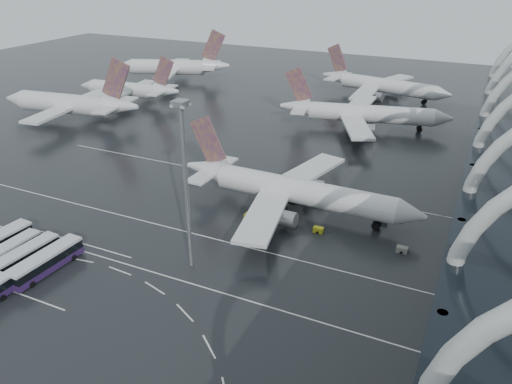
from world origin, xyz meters
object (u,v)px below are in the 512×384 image
at_px(bus_row_near_d, 46,262).
at_px(gse_cart_belly_b, 382,218).
at_px(airliner_gate_c, 381,86).
at_px(jet_remote_west, 72,104).
at_px(jet_remote_mid, 130,90).
at_px(airliner_gate_b, 361,114).
at_px(jet_remote_far, 175,67).
at_px(bus_row_near_c, 25,256).
at_px(gse_cart_belly_c, 250,217).
at_px(gse_cart_belly_d, 402,249).
at_px(bus_row_near_b, 8,252).
at_px(gse_cart_belly_e, 343,204).
at_px(airliner_main, 292,191).
at_px(gse_cart_belly_a, 318,230).
at_px(floodlight_mast, 185,167).

relative_size(bus_row_near_d, gse_cart_belly_b, 6.35).
bearing_deg(airliner_gate_c, jet_remote_west, -128.63).
xyz_separation_m(jet_remote_mid, gse_cart_belly_b, (101.90, -50.05, -3.93)).
bearing_deg(gse_cart_belly_b, airliner_gate_b, 108.90).
distance_m(jet_remote_far, bus_row_near_c, 139.33).
bearing_deg(gse_cart_belly_c, airliner_gate_b, 85.85).
height_order(bus_row_near_d, gse_cart_belly_d, bus_row_near_d).
bearing_deg(jet_remote_far, gse_cart_belly_b, 120.52).
bearing_deg(bus_row_near_b, gse_cart_belly_b, -51.85).
bearing_deg(jet_remote_west, jet_remote_mid, -103.07).
distance_m(jet_remote_far, gse_cart_belly_e, 128.51).
xyz_separation_m(bus_row_near_c, gse_cart_belly_c, (28.37, 30.80, -1.03)).
xyz_separation_m(airliner_gate_b, gse_cart_belly_d, (25.12, -66.67, -3.98)).
relative_size(airliner_gate_b, bus_row_near_d, 3.69).
bearing_deg(jet_remote_west, airliner_main, 154.16).
relative_size(jet_remote_west, gse_cart_belly_b, 22.23).
bearing_deg(airliner_gate_b, airliner_main, -101.79).
xyz_separation_m(bus_row_near_b, gse_cart_belly_e, (47.29, 45.24, -1.10)).
distance_m(airliner_gate_b, bus_row_near_b, 105.51).
xyz_separation_m(airliner_gate_b, gse_cart_belly_a, (9.09, -66.31, -4.00)).
relative_size(jet_remote_far, bus_row_near_d, 3.36).
height_order(gse_cart_belly_a, gse_cart_belly_e, gse_cart_belly_e).
bearing_deg(gse_cart_belly_d, gse_cart_belly_a, 178.72).
bearing_deg(gse_cart_belly_a, bus_row_near_b, -144.91).
bearing_deg(gse_cart_belly_c, bus_row_near_b, -135.96).
relative_size(gse_cart_belly_b, gse_cart_belly_c, 0.89).
relative_size(bus_row_near_c, gse_cart_belly_c, 5.15).
distance_m(jet_remote_far, floodlight_mast, 141.91).
height_order(jet_remote_west, gse_cart_belly_d, jet_remote_west).
xyz_separation_m(bus_row_near_c, gse_cart_belly_d, (58.40, 31.78, -1.15)).
distance_m(airliner_main, gse_cart_belly_e, 11.91).
bearing_deg(gse_cart_belly_b, gse_cart_belly_a, -135.45).
xyz_separation_m(jet_remote_west, gse_cart_belly_e, (95.13, -21.22, -4.96)).
relative_size(bus_row_near_c, bus_row_near_d, 0.91).
relative_size(gse_cart_belly_a, gse_cart_belly_c, 0.78).
xyz_separation_m(bus_row_near_b, floodlight_mast, (29.84, 12.28, 16.72)).
height_order(airliner_main, jet_remote_west, jet_remote_west).
distance_m(bus_row_near_c, gse_cart_belly_d, 66.50).
bearing_deg(gse_cart_belly_c, gse_cart_belly_d, 1.87).
bearing_deg(jet_remote_west, airliner_gate_b, -167.25).
distance_m(airliner_main, airliner_gate_c, 98.66).
relative_size(jet_remote_west, gse_cart_belly_c, 19.87).
distance_m(bus_row_near_b, gse_cart_belly_a, 56.43).
distance_m(airliner_gate_b, jet_remote_mid, 82.87).
height_order(floodlight_mast, gse_cart_belly_c, floodlight_mast).
bearing_deg(gse_cart_belly_e, gse_cart_belly_a, -95.03).
relative_size(airliner_gate_b, gse_cart_belly_e, 25.91).
xyz_separation_m(airliner_gate_b, bus_row_near_b, (-37.07, -98.74, -2.88)).
height_order(jet_remote_west, jet_remote_mid, jet_remote_west).
bearing_deg(bus_row_near_b, gse_cart_belly_a, -53.76).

